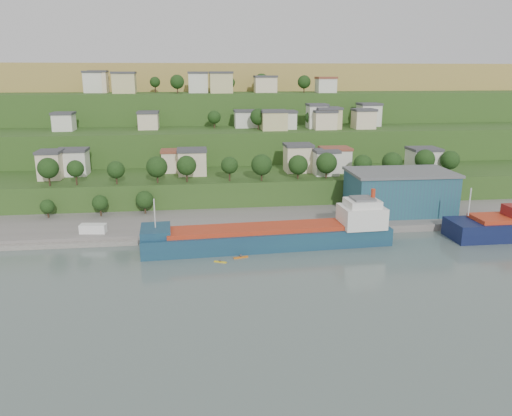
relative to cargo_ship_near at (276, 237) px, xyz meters
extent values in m
plane|color=#4B5B55|center=(-0.49, -7.74, -2.62)|extent=(500.00, 500.00, 0.00)
cube|color=slate|center=(19.51, 20.26, -2.62)|extent=(220.00, 26.00, 4.00)
cube|color=slate|center=(-55.49, 14.26, -2.62)|extent=(40.00, 18.00, 2.40)
cube|color=#284719|center=(-0.49, 48.26, -2.62)|extent=(260.00, 32.00, 20.00)
cube|color=#284719|center=(-0.49, 78.26, -2.62)|extent=(280.00, 32.00, 44.00)
cube|color=#284719|center=(-0.49, 108.26, -2.62)|extent=(300.00, 32.00, 70.00)
cube|color=olive|center=(-0.49, 182.26, -2.62)|extent=(360.00, 120.00, 96.00)
cube|color=beige|center=(-66.49, 46.80, 11.60)|extent=(7.01, 8.29, 8.44)
cube|color=#3F3F44|center=(-66.49, 46.80, 16.27)|extent=(7.61, 8.89, 0.90)
cube|color=silver|center=(-60.76, 52.45, 11.42)|extent=(9.57, 8.06, 8.08)
cube|color=#3F3F44|center=(-60.76, 52.45, 15.91)|extent=(10.17, 8.66, 0.90)
cube|color=beige|center=(-26.57, 53.98, 10.82)|extent=(9.46, 7.40, 6.88)
cube|color=brown|center=(-26.57, 53.98, 14.71)|extent=(10.06, 8.00, 0.90)
cube|color=beige|center=(-20.88, 48.17, 11.36)|extent=(9.31, 8.77, 7.95)
cube|color=#3F3F44|center=(-20.88, 48.17, 15.78)|extent=(9.91, 9.37, 0.90)
cube|color=beige|center=(15.80, 49.15, 11.80)|extent=(9.04, 8.47, 8.84)
cube|color=#3F3F44|center=(15.80, 49.15, 16.67)|extent=(9.64, 9.07, 0.90)
cube|color=silver|center=(23.93, 42.43, 11.23)|extent=(7.84, 7.52, 7.69)
cube|color=#3F3F44|center=(23.93, 42.43, 15.52)|extent=(8.44, 8.12, 0.90)
cube|color=silver|center=(28.44, 47.02, 11.24)|extent=(9.76, 8.16, 7.71)
cube|color=brown|center=(28.44, 47.02, 15.55)|extent=(10.36, 8.76, 0.90)
cube|color=silver|center=(58.82, 42.88, 11.19)|extent=(9.69, 8.92, 7.62)
cube|color=#3F3F44|center=(58.82, 42.88, 15.45)|extent=(10.29, 9.52, 0.90)
cube|color=silver|center=(-69.22, 80.48, 22.46)|extent=(7.41, 7.98, 6.15)
cube|color=#3F3F44|center=(-69.22, 80.48, 25.98)|extent=(8.01, 8.58, 0.90)
cube|color=beige|center=(-37.55, 82.16, 22.44)|extent=(7.59, 8.77, 6.12)
cube|color=#3F3F44|center=(-37.55, 82.16, 25.95)|extent=(8.19, 9.37, 0.90)
cube|color=silver|center=(1.35, 83.48, 22.49)|extent=(9.33, 7.47, 6.21)
cube|color=#3F3F44|center=(1.35, 83.48, 26.04)|extent=(9.93, 8.07, 0.90)
cube|color=#CABD83|center=(10.91, 72.63, 22.80)|extent=(9.55, 8.53, 6.83)
cube|color=#3F3F44|center=(10.91, 72.63, 26.67)|extent=(10.15, 9.13, 0.90)
cube|color=silver|center=(16.33, 76.60, 22.53)|extent=(7.56, 7.88, 6.30)
cube|color=#3F3F44|center=(16.33, 76.60, 26.13)|extent=(8.16, 8.48, 0.90)
cube|color=silver|center=(29.04, 77.13, 23.79)|extent=(7.39, 7.25, 8.81)
cube|color=#3F3F44|center=(29.04, 77.13, 28.64)|extent=(7.99, 7.85, 0.90)
cube|color=beige|center=(31.11, 73.44, 22.65)|extent=(8.50, 8.25, 6.54)
cube|color=#3F3F44|center=(31.11, 73.44, 26.38)|extent=(9.10, 8.85, 0.90)
cube|color=#CABD83|center=(32.99, 75.15, 23.17)|extent=(9.43, 8.94, 7.58)
cube|color=#3F3F44|center=(32.99, 75.15, 27.42)|extent=(10.03, 9.54, 0.90)
cube|color=beige|center=(47.24, 73.56, 22.85)|extent=(8.07, 7.74, 6.93)
cube|color=#3F3F44|center=(47.24, 73.56, 26.76)|extent=(8.67, 8.34, 0.90)
cube|color=silver|center=(52.96, 83.76, 23.64)|extent=(8.34, 8.44, 8.52)
cube|color=#3F3F44|center=(52.96, 83.76, 28.35)|extent=(8.94, 9.04, 0.90)
cube|color=silver|center=(-62.93, 114.18, 36.66)|extent=(8.03, 8.93, 8.55)
cube|color=#3F3F44|center=(-62.93, 114.18, 41.38)|extent=(8.63, 9.53, 0.90)
cube|color=beige|center=(-60.74, 113.52, 36.76)|extent=(7.28, 7.04, 8.76)
cube|color=#3F3F44|center=(-60.74, 113.52, 41.59)|extent=(7.88, 7.64, 0.90)
cube|color=#CABD83|center=(-48.76, 104.57, 36.47)|extent=(9.53, 7.76, 8.18)
cube|color=#3F3F44|center=(-48.76, 104.57, 41.01)|extent=(10.13, 8.36, 0.90)
cube|color=silver|center=(-17.35, 106.80, 36.49)|extent=(8.34, 7.04, 8.21)
cube|color=#3F3F44|center=(-17.35, 106.80, 41.04)|extent=(8.94, 7.64, 0.90)
cube|color=#CABD83|center=(-7.47, 103.30, 36.51)|extent=(9.63, 8.58, 8.26)
cube|color=#3F3F44|center=(-7.47, 103.30, 41.09)|extent=(10.23, 9.18, 0.90)
cube|color=beige|center=(12.68, 107.87, 35.65)|extent=(9.63, 7.31, 6.54)
cube|color=#3F3F44|center=(12.68, 107.87, 39.37)|extent=(10.23, 7.91, 0.90)
cube|color=silver|center=(39.04, 102.29, 35.39)|extent=(8.14, 7.51, 6.01)
cube|color=brown|center=(39.04, 102.29, 38.84)|extent=(8.74, 8.11, 0.90)
cylinder|color=#382619|center=(-64.22, 35.45, 9.29)|extent=(0.50, 0.50, 3.83)
sphere|color=black|center=(-64.22, 35.45, 12.94)|extent=(6.28, 6.28, 6.28)
cylinder|color=#382619|center=(-56.35, 35.82, 9.25)|extent=(0.50, 0.50, 3.73)
sphere|color=black|center=(-56.35, 35.82, 12.53)|extent=(5.16, 5.16, 5.16)
cylinder|color=#382619|center=(-44.32, 35.73, 8.90)|extent=(0.50, 0.50, 3.04)
sphere|color=black|center=(-44.32, 35.73, 11.90)|extent=(5.37, 5.37, 5.37)
cylinder|color=#382619|center=(-31.85, 35.89, 9.03)|extent=(0.50, 0.50, 3.29)
sphere|color=black|center=(-31.85, 35.89, 12.49)|extent=(6.62, 6.62, 6.62)
cylinder|color=#382619|center=(-22.68, 36.11, 9.18)|extent=(0.50, 0.50, 3.59)
sphere|color=black|center=(-22.68, 36.11, 12.69)|extent=(6.22, 6.22, 6.22)
cylinder|color=#382619|center=(-9.16, 35.98, 9.18)|extent=(0.50, 0.50, 3.60)
sphere|color=black|center=(-9.16, 35.98, 12.48)|extent=(5.44, 5.44, 5.44)
cylinder|color=#382619|center=(0.99, 34.78, 9.08)|extent=(0.50, 0.50, 3.39)
sphere|color=black|center=(0.99, 34.78, 12.62)|extent=(6.70, 6.70, 6.70)
cylinder|color=#382619|center=(13.19, 36.58, 8.82)|extent=(0.50, 0.50, 2.87)
sphere|color=black|center=(13.19, 36.58, 12.01)|extent=(6.38, 6.38, 6.38)
cylinder|color=#382619|center=(22.57, 36.27, 8.97)|extent=(0.50, 0.50, 3.18)
sphere|color=black|center=(22.57, 36.27, 12.44)|extent=(6.82, 6.82, 6.82)
cylinder|color=#382619|center=(34.52, 35.57, 8.88)|extent=(0.50, 0.50, 3.00)
sphere|color=black|center=(34.52, 35.57, 12.04)|extent=(6.03, 6.03, 6.03)
cylinder|color=#382619|center=(45.21, 37.11, 8.80)|extent=(0.50, 0.50, 2.84)
sphere|color=black|center=(45.21, 37.11, 12.08)|extent=(6.72, 6.72, 6.72)
cylinder|color=#382619|center=(56.64, 37.16, 9.18)|extent=(0.50, 0.50, 3.59)
sphere|color=black|center=(56.64, 37.16, 12.80)|extent=(6.64, 6.64, 6.64)
cylinder|color=#382619|center=(65.25, 36.46, 9.07)|extent=(0.50, 0.50, 3.37)
sphere|color=black|center=(65.25, 36.46, 12.49)|extent=(6.30, 6.30, 6.30)
cylinder|color=#382619|center=(12.06, 116.06, 34.19)|extent=(0.50, 0.50, 3.61)
sphere|color=black|center=(12.06, 116.06, 37.67)|extent=(6.09, 6.09, 6.09)
cylinder|color=#382619|center=(5.14, 74.55, 21.01)|extent=(0.50, 0.50, 3.25)
sphere|color=black|center=(5.14, 74.55, 24.39)|extent=(6.40, 6.40, 6.40)
cylinder|color=#382619|center=(29.69, 104.65, 33.92)|extent=(0.50, 0.50, 3.08)
sphere|color=black|center=(29.69, 104.65, 37.05)|extent=(5.80, 5.80, 5.80)
cylinder|color=#382619|center=(-26.29, 101.60, 34.00)|extent=(0.50, 0.50, 3.23)
sphere|color=black|center=(-26.29, 101.60, 37.25)|extent=(5.97, 5.97, 5.97)
cylinder|color=#382619|center=(26.98, 77.27, 20.79)|extent=(0.50, 0.50, 2.82)
sphere|color=black|center=(26.98, 77.27, 23.66)|extent=(5.31, 5.31, 5.31)
cylinder|color=#382619|center=(-11.69, 82.19, 20.85)|extent=(0.50, 0.50, 2.94)
sphere|color=black|center=(-11.69, 82.19, 23.76)|extent=(5.24, 5.24, 5.24)
cylinder|color=#382619|center=(-3.53, 108.00, 33.85)|extent=(0.50, 0.50, 2.94)
sphere|color=black|center=(-3.53, 108.00, 36.73)|extent=(5.10, 5.10, 5.10)
cylinder|color=#382619|center=(-36.22, 110.67, 34.07)|extent=(0.50, 0.50, 3.39)
sphere|color=black|center=(-36.22, 110.67, 37.03)|extent=(4.57, 4.57, 4.57)
cube|color=navy|center=(-2.11, 0.00, -1.25)|extent=(64.19, 13.26, 6.38)
cube|color=#AD3017|center=(-3.93, 0.00, 2.48)|extent=(47.72, 10.61, 1.09)
cube|color=navy|center=(-30.34, 0.00, 2.85)|extent=(7.79, 10.38, 1.82)
cube|color=silver|center=(22.49, 0.00, 4.67)|extent=(11.38, 9.66, 5.47)
cube|color=silver|center=(22.49, 0.00, 8.31)|extent=(8.56, 7.70, 1.82)
cube|color=#595B5E|center=(22.49, 0.00, 9.50)|extent=(5.74, 5.74, 0.55)
cylinder|color=#AD3017|center=(25.22, 0.00, 10.59)|extent=(1.15, 1.15, 2.73)
cylinder|color=silver|center=(-30.34, 0.00, 7.40)|extent=(0.34, 0.34, 7.29)
cube|color=silver|center=(-27.61, 0.00, 0.84)|extent=(13.26, 10.93, 0.23)
cylinder|color=silver|center=(51.90, -0.24, 7.67)|extent=(0.35, 0.35, 7.58)
cube|color=#205460|center=(41.66, 21.47, 5.38)|extent=(30.28, 18.47, 12.00)
cube|color=#595B5E|center=(41.66, 21.47, 11.78)|extent=(31.30, 19.49, 0.80)
cube|color=white|center=(-47.64, 11.49, 0.17)|extent=(7.08, 3.64, 3.17)
cube|color=silver|center=(-48.42, 12.74, -0.99)|extent=(4.59, 2.62, 0.87)
cube|color=#D26612|center=(-9.81, -6.98, -2.48)|extent=(3.68, 1.40, 0.27)
sphere|color=#3F3F44|center=(-9.81, -6.98, -2.03)|extent=(0.64, 0.64, 0.64)
cube|color=gold|center=(-14.90, -9.34, -2.50)|extent=(3.02, 1.69, 0.23)
sphere|color=#3F3F44|center=(-14.90, -9.34, -2.12)|extent=(0.53, 0.53, 0.53)
camera|label=1|loc=(-20.39, -120.04, 40.48)|focal=35.00mm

